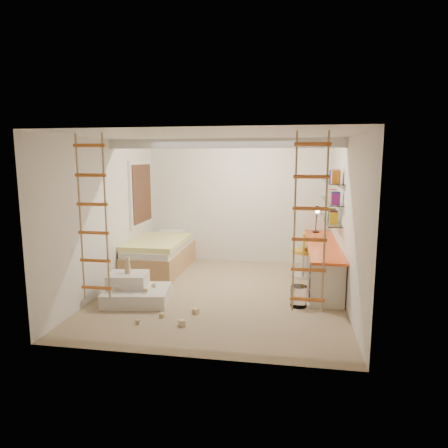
% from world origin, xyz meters
% --- Properties ---
extents(floor, '(4.50, 4.50, 0.00)m').
position_xyz_m(floor, '(0.00, 0.00, 0.00)').
color(floor, '#968061').
rests_on(floor, ground).
extents(ceiling_beam, '(4.00, 0.18, 0.16)m').
position_xyz_m(ceiling_beam, '(0.00, 0.30, 2.52)').
color(ceiling_beam, white).
rests_on(ceiling_beam, ceiling).
extents(window_frame, '(0.06, 1.15, 1.35)m').
position_xyz_m(window_frame, '(-1.97, 1.50, 1.55)').
color(window_frame, white).
rests_on(window_frame, wall_left).
extents(window_blind, '(0.02, 1.00, 1.20)m').
position_xyz_m(window_blind, '(-1.93, 1.50, 1.55)').
color(window_blind, '#4C2D1E').
rests_on(window_blind, window_frame).
extents(rope_ladder_left, '(0.41, 0.04, 2.13)m').
position_xyz_m(rope_ladder_left, '(-1.35, -1.75, 1.52)').
color(rope_ladder_left, '#CF6623').
rests_on(rope_ladder_left, ceiling).
extents(rope_ladder_right, '(0.41, 0.04, 2.13)m').
position_xyz_m(rope_ladder_right, '(1.35, -1.75, 1.52)').
color(rope_ladder_right, orange).
rests_on(rope_ladder_right, ceiling).
extents(waste_bin, '(0.26, 0.26, 0.32)m').
position_xyz_m(waste_bin, '(1.29, -0.40, 0.16)').
color(waste_bin, white).
rests_on(waste_bin, floor).
extents(desk, '(0.56, 2.80, 0.75)m').
position_xyz_m(desk, '(1.72, 0.86, 0.40)').
color(desk, '#F1531C').
rests_on(desk, floor).
extents(shelves, '(0.25, 1.80, 0.71)m').
position_xyz_m(shelves, '(1.87, 1.13, 1.50)').
color(shelves, white).
rests_on(shelves, wall_right).
extents(bed, '(1.02, 2.00, 0.69)m').
position_xyz_m(bed, '(-1.48, 1.23, 0.33)').
color(bed, '#AD7F51').
rests_on(bed, floor).
extents(task_lamp, '(0.14, 0.36, 0.57)m').
position_xyz_m(task_lamp, '(1.67, 1.82, 1.14)').
color(task_lamp, black).
rests_on(task_lamp, desk).
extents(swivel_chair, '(0.52, 0.52, 0.86)m').
position_xyz_m(swivel_chair, '(1.40, 1.24, 0.32)').
color(swivel_chair, '#BD8924').
rests_on(swivel_chair, floor).
extents(play_platform, '(1.10, 0.92, 0.44)m').
position_xyz_m(play_platform, '(-1.30, -0.60, 0.17)').
color(play_platform, silver).
rests_on(play_platform, floor).
extents(toy_blocks, '(1.34, 0.99, 0.71)m').
position_xyz_m(toy_blocks, '(-1.01, -0.86, 0.28)').
color(toy_blocks, '#CCB284').
rests_on(toy_blocks, floor).
extents(books, '(0.14, 0.70, 0.92)m').
position_xyz_m(books, '(1.87, 1.13, 1.63)').
color(books, yellow).
rests_on(books, shelves).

